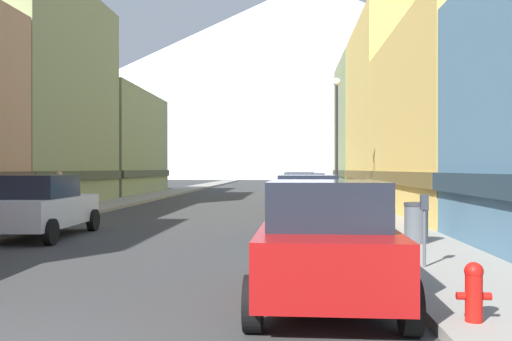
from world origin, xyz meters
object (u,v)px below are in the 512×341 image
(parking_meter_near, at_px, (424,220))
(pedestrian_0, at_px, (59,193))
(potted_plant_1, at_px, (27,199))
(car_right_1, at_px, (308,206))
(car_right_3, at_px, (300,188))
(trash_bin_right, at_px, (416,223))
(car_right_0, at_px, (325,240))
(fire_hydrant_near, at_px, (474,290))
(car_left_1, at_px, (41,206))
(car_right_2, at_px, (303,194))
(streetlamp_right, at_px, (337,123))

(parking_meter_near, bearing_deg, pedestrian_0, 135.01)
(potted_plant_1, bearing_deg, pedestrian_0, 59.84)
(car_right_1, relative_size, car_right_3, 1.01)
(trash_bin_right, bearing_deg, car_right_3, 98.45)
(car_right_1, relative_size, trash_bin_right, 4.56)
(car_right_0, distance_m, potted_plant_1, 16.81)
(fire_hydrant_near, bearing_deg, car_right_0, 137.62)
(car_left_1, distance_m, fire_hydrant_near, 12.70)
(car_right_1, bearing_deg, car_right_2, 89.97)
(fire_hydrant_near, bearing_deg, car_right_2, 95.81)
(potted_plant_1, xyz_separation_m, streetlamp_right, (12.35, 3.82, 3.22))
(car_left_1, height_order, trash_bin_right, car_left_1)
(car_right_0, xyz_separation_m, trash_bin_right, (2.55, 5.52, -0.26))
(potted_plant_1, bearing_deg, car_right_0, -50.02)
(potted_plant_1, bearing_deg, car_right_2, 9.56)
(car_right_1, distance_m, pedestrian_0, 11.98)
(car_right_0, relative_size, car_right_3, 1.00)
(car_right_2, xyz_separation_m, trash_bin_right, (2.55, -9.18, -0.26))
(car_right_0, relative_size, car_right_2, 1.00)
(car_right_0, height_order, pedestrian_0, pedestrian_0)
(pedestrian_0, bearing_deg, car_left_1, -70.64)
(car_left_1, relative_size, car_right_2, 1.00)
(trash_bin_right, relative_size, streetlamp_right, 0.17)
(car_right_1, xyz_separation_m, fire_hydrant_near, (1.65, -9.15, -0.37))
(parking_meter_near, bearing_deg, potted_plant_1, 139.98)
(car_left_1, bearing_deg, trash_bin_right, -9.34)
(streetlamp_right, bearing_deg, car_right_1, -99.73)
(car_right_0, bearing_deg, parking_meter_near, 48.09)
(car_right_2, relative_size, streetlamp_right, 0.76)
(parking_meter_near, xyz_separation_m, pedestrian_0, (-12.00, 12.00, -0.07))
(trash_bin_right, relative_size, potted_plant_1, 0.95)
(car_left_1, relative_size, streetlamp_right, 0.76)
(car_right_0, bearing_deg, streetlamp_right, 84.69)
(car_left_1, bearing_deg, parking_meter_near, -27.73)
(car_right_1, distance_m, trash_bin_right, 3.33)
(car_right_1, height_order, parking_meter_near, car_right_1)
(car_right_1, bearing_deg, fire_hydrant_near, -79.77)
(car_right_3, bearing_deg, potted_plant_1, -137.75)
(car_right_3, relative_size, parking_meter_near, 3.33)
(car_right_2, height_order, parking_meter_near, car_right_2)
(car_left_1, height_order, pedestrian_0, pedestrian_0)
(car_right_1, distance_m, streetlamp_right, 9.69)
(car_left_1, bearing_deg, fire_hydrant_near, -43.25)
(parking_meter_near, bearing_deg, car_right_3, 95.43)
(potted_plant_1, relative_size, pedestrian_0, 0.60)
(fire_hydrant_near, relative_size, trash_bin_right, 0.72)
(car_left_1, height_order, streetlamp_right, streetlamp_right)
(car_right_3, bearing_deg, trash_bin_right, -81.55)
(car_right_3, xyz_separation_m, pedestrian_0, (-10.05, -8.52, 0.05))
(car_right_2, bearing_deg, streetlamp_right, 52.19)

